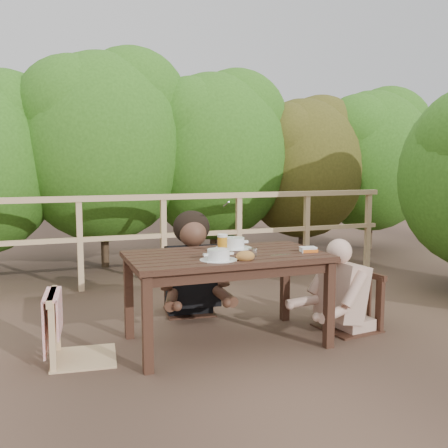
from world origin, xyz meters
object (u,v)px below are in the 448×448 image
object	(u,v)px
soup_near	(218,255)
diner_right	(352,254)
table	(226,299)
tumbler	(253,253)
woman	(188,234)
bread_roll	(245,256)
chair_left	(82,295)
soup_far	(233,244)
chair_far	(189,266)
butter_tub	(308,250)
chair_right	(348,276)
beer_glass	(222,244)

from	to	relation	value
soup_near	diner_right	bearing A→B (deg)	7.95
table	diner_right	size ratio (longest dim) A/B	1.17
tumbler	diner_right	bearing A→B (deg)	8.47
woman	tumbler	distance (m)	1.07
table	bread_roll	xyz separation A→B (m)	(0.04, -0.28, 0.37)
chair_left	tumbler	distance (m)	1.22
table	soup_far	world-z (taller)	soup_far
chair_far	soup_far	distance (m)	0.72
chair_left	butter_tub	xyz separation A→B (m)	(1.65, -0.19, 0.24)
chair_right	beer_glass	xyz separation A→B (m)	(-1.05, 0.11, 0.31)
butter_tub	woman	bearing A→B (deg)	132.43
chair_right	soup_far	world-z (taller)	chair_right
chair_left	woman	world-z (taller)	woman
bread_roll	chair_right	bearing A→B (deg)	13.50
soup_near	tumbler	world-z (taller)	soup_near
chair_left	diner_right	xyz separation A→B (m)	(2.11, -0.08, 0.17)
chair_far	soup_near	size ratio (longest dim) A/B	3.26
soup_far	bread_roll	size ratio (longest dim) A/B	2.15
bread_roll	beer_glass	distance (m)	0.35
soup_near	soup_far	xyz separation A→B (m)	(0.28, 0.42, 0.00)
chair_left	bread_roll	xyz separation A→B (m)	(1.08, -0.32, 0.26)
diner_right	beer_glass	bearing A→B (deg)	76.75
diner_right	soup_far	distance (m)	0.97
woman	beer_glass	xyz separation A→B (m)	(0.04, -0.80, 0.03)
woman	bread_roll	xyz separation A→B (m)	(0.08, -1.15, -0.01)
woman	butter_tub	distance (m)	1.21
chair_left	chair_right	distance (m)	2.08
soup_far	butter_tub	distance (m)	0.59
diner_right	soup_near	size ratio (longest dim) A/B	4.71
chair_left	tumbler	xyz separation A→B (m)	(1.18, -0.22, 0.25)
soup_far	beer_glass	world-z (taller)	beer_glass
chair_right	tumbler	distance (m)	0.96
diner_right	tumbler	xyz separation A→B (m)	(-0.94, -0.14, 0.09)
table	bread_roll	size ratio (longest dim) A/B	10.80
bread_roll	diner_right	bearing A→B (deg)	13.13
chair_left	soup_near	size ratio (longest dim) A/B	3.44
chair_right	tumbler	xyz separation A→B (m)	(-0.91, -0.14, 0.27)
table	tumbler	bearing A→B (deg)	-52.74
table	chair_right	xyz separation A→B (m)	(1.04, -0.04, 0.10)
beer_glass	chair_left	bearing A→B (deg)	-178.25
butter_tub	chair_right	bearing A→B (deg)	24.14
woman	butter_tub	size ratio (longest dim) A/B	11.91
chair_far	bread_roll	xyz separation A→B (m)	(0.08, -1.13, 0.28)
chair_left	diner_right	bearing A→B (deg)	-85.95
woman	soup_near	world-z (taller)	woman
chair_left	soup_far	world-z (taller)	chair_left
soup_far	butter_tub	xyz separation A→B (m)	(0.46, -0.37, -0.02)
chair_right	diner_right	bearing A→B (deg)	82.52
chair_far	soup_near	xyz separation A→B (m)	(-0.09, -1.06, 0.29)
table	chair_left	distance (m)	1.05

